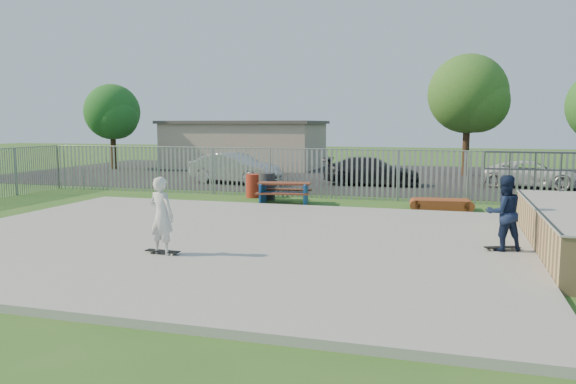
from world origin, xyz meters
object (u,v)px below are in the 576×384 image
(picnic_table, at_px, (284,193))
(funbox, at_px, (441,204))
(trash_bin_grey, at_px, (267,187))
(car_dark, at_px, (372,171))
(car_silver, at_px, (235,168))
(car_white, at_px, (532,174))
(tree_left, at_px, (112,112))
(tree_mid, at_px, (468,94))
(trash_bin_red, at_px, (253,186))
(skater_white, at_px, (162,216))
(skater_navy, at_px, (504,213))

(picnic_table, xyz_separation_m, funbox, (5.68, 0.31, -0.24))
(trash_bin_grey, relative_size, car_dark, 0.23)
(car_silver, height_order, car_white, car_silver)
(tree_left, relative_size, tree_mid, 0.80)
(car_white, bearing_deg, picnic_table, 140.67)
(trash_bin_red, distance_m, car_dark, 7.18)
(trash_bin_grey, xyz_separation_m, skater_white, (0.94, -10.06, 0.47))
(car_white, bearing_deg, tree_mid, 36.40)
(car_white, height_order, skater_white, skater_white)
(tree_left, bearing_deg, skater_white, -54.29)
(car_white, distance_m, skater_white, 20.09)
(trash_bin_grey, distance_m, skater_navy, 11.12)
(car_white, distance_m, tree_left, 25.72)
(trash_bin_red, xyz_separation_m, car_dark, (4.03, 5.94, 0.22))
(trash_bin_red, distance_m, car_white, 13.37)
(car_white, height_order, tree_left, tree_left)
(car_dark, bearing_deg, car_silver, 98.50)
(trash_bin_red, bearing_deg, trash_bin_grey, -35.79)
(car_white, bearing_deg, trash_bin_grey, 134.60)
(tree_left, bearing_deg, car_dark, -15.75)
(funbox, height_order, tree_left, tree_left)
(trash_bin_grey, distance_m, car_white, 13.03)
(skater_navy, height_order, skater_white, same)
(tree_mid, bearing_deg, tree_left, -175.75)
(car_silver, bearing_deg, picnic_table, -133.25)
(picnic_table, bearing_deg, car_dark, 63.51)
(trash_bin_grey, height_order, car_white, car_white)
(picnic_table, bearing_deg, car_white, 31.54)
(funbox, bearing_deg, car_silver, 144.36)
(trash_bin_red, bearing_deg, tree_mid, 55.97)
(funbox, distance_m, trash_bin_red, 7.58)
(picnic_table, height_order, car_dark, car_dark)
(funbox, distance_m, tree_left, 24.76)
(skater_navy, bearing_deg, car_white, -121.39)
(funbox, height_order, car_silver, car_silver)
(car_white, relative_size, tree_left, 0.80)
(funbox, height_order, trash_bin_grey, trash_bin_grey)
(car_white, bearing_deg, skater_navy, -179.99)
(skater_navy, bearing_deg, skater_white, -2.88)
(tree_left, bearing_deg, funbox, -29.77)
(tree_mid, bearing_deg, picnic_table, -115.44)
(car_silver, bearing_deg, car_white, -69.81)
(car_white, relative_size, skater_white, 2.62)
(car_silver, bearing_deg, trash_bin_grey, -135.63)
(picnic_table, distance_m, funbox, 5.69)
(trash_bin_grey, distance_m, car_silver, 6.28)
(tree_mid, height_order, skater_white, tree_mid)
(car_dark, distance_m, skater_white, 16.73)
(trash_bin_red, distance_m, tree_left, 17.92)
(car_white, height_order, skater_navy, skater_navy)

